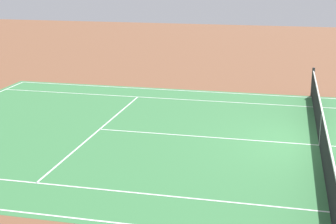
# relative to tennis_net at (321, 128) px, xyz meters

# --- Properties ---
(ground_plane) EXTENTS (60.00, 60.00, 0.00)m
(ground_plane) POSITION_rel_tennis_net_xyz_m (0.00, 0.00, -0.49)
(ground_plane) COLOR brown
(court_slab) EXTENTS (24.20, 11.40, 0.00)m
(court_slab) POSITION_rel_tennis_net_xyz_m (0.00, 0.00, -0.49)
(court_slab) COLOR #387A42
(court_slab) RESTS_ON ground_plane
(court_line_markings) EXTENTS (23.85, 11.05, 0.01)m
(court_line_markings) POSITION_rel_tennis_net_xyz_m (0.00, 0.00, -0.49)
(court_line_markings) COLOR white
(court_line_markings) RESTS_ON ground_plane
(tennis_net) EXTENTS (0.10, 11.70, 1.08)m
(tennis_net) POSITION_rel_tennis_net_xyz_m (0.00, 0.00, 0.00)
(tennis_net) COLOR #2D2D33
(tennis_net) RESTS_ON ground_plane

